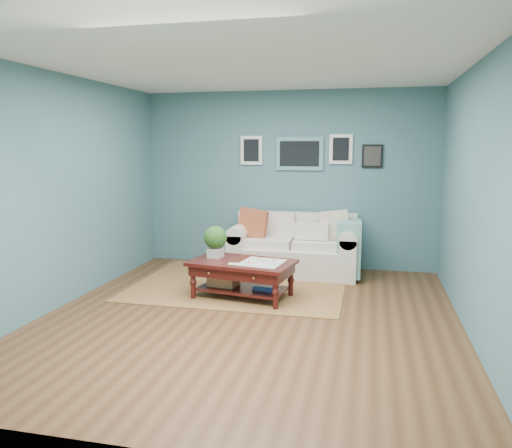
% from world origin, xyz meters
% --- Properties ---
extents(room_shell, '(5.00, 5.02, 2.70)m').
position_xyz_m(room_shell, '(0.01, 0.06, 1.36)').
color(room_shell, brown).
rests_on(room_shell, ground).
extents(area_rug, '(2.80, 2.24, 0.01)m').
position_xyz_m(area_rug, '(-0.43, 1.24, 0.01)').
color(area_rug, brown).
rests_on(area_rug, ground).
extents(loveseat, '(1.90, 0.86, 0.97)m').
position_xyz_m(loveseat, '(0.27, 2.03, 0.40)').
color(loveseat, silver).
rests_on(loveseat, ground).
extents(coffee_table, '(1.34, 0.92, 0.87)m').
position_xyz_m(coffee_table, '(-0.32, 0.70, 0.39)').
color(coffee_table, black).
rests_on(coffee_table, ground).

